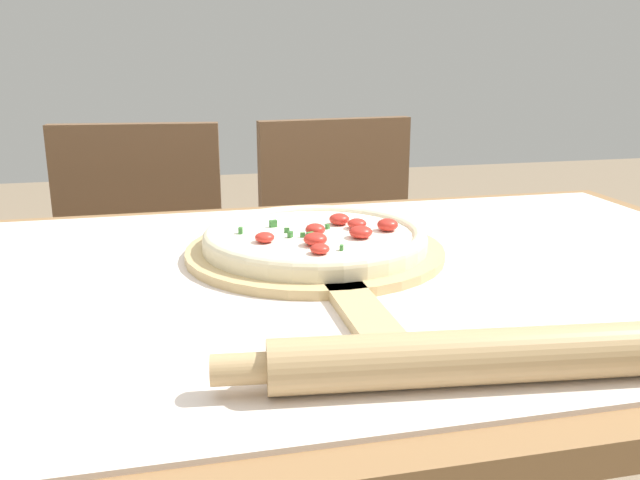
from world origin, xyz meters
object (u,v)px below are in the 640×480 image
pizza_peel (318,255)px  pizza (316,238)px  chair_right (346,277)px  rolling_pin (501,356)px  chair_left (139,293)px

pizza_peel → pizza: (0.00, 0.02, 0.02)m
pizza_peel → chair_right: bearing=71.6°
pizza_peel → pizza: pizza is taller
pizza → pizza_peel: bearing=-91.9°
rolling_pin → pizza_peel: bearing=101.1°
pizza → chair_right: 0.74m
rolling_pin → chair_left: chair_left is taller
pizza_peel → rolling_pin: rolling_pin is taller
pizza_peel → pizza: bearing=88.1°
pizza → chair_right: bearing=71.1°
chair_left → chair_right: (0.49, 0.00, 0.00)m
pizza_peel → rolling_pin: bearing=-78.9°
pizza_peel → chair_left: chair_left is taller
pizza_peel → chair_right: size_ratio=0.59×
chair_left → rolling_pin: bearing=-65.4°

